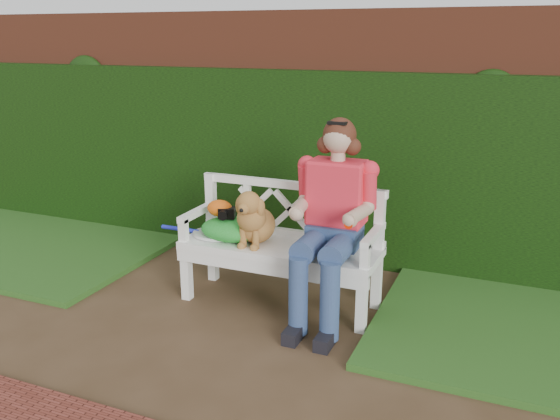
% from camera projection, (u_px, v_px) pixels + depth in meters
% --- Properties ---
extents(ground, '(60.00, 60.00, 0.00)m').
position_uv_depth(ground, '(199.00, 330.00, 4.15)').
color(ground, '#3F2C1A').
extents(brick_wall, '(10.00, 0.30, 2.20)m').
position_uv_depth(brick_wall, '(298.00, 134.00, 5.52)').
color(brick_wall, brown).
rests_on(brick_wall, ground).
extents(ivy_hedge, '(10.00, 0.18, 1.70)m').
position_uv_depth(ivy_hedge, '(289.00, 165.00, 5.40)').
color(ivy_hedge, '#173F0A').
rests_on(ivy_hedge, ground).
extents(grass_left, '(2.60, 2.00, 0.05)m').
position_uv_depth(grass_left, '(34.00, 243.00, 5.84)').
color(grass_left, black).
rests_on(grass_left, ground).
extents(garden_bench, '(1.63, 0.76, 0.48)m').
position_uv_depth(garden_bench, '(280.00, 274.00, 4.52)').
color(garden_bench, white).
rests_on(garden_bench, ground).
extents(seated_woman, '(0.65, 0.84, 1.45)m').
position_uv_depth(seated_woman, '(334.00, 221.00, 4.20)').
color(seated_woman, '#E44977').
rests_on(seated_woman, ground).
extents(dog, '(0.42, 0.47, 0.44)m').
position_uv_depth(dog, '(255.00, 216.00, 4.41)').
color(dog, brown).
rests_on(dog, garden_bench).
extents(tennis_racket, '(0.71, 0.30, 0.03)m').
position_uv_depth(tennis_racket, '(212.00, 234.00, 4.64)').
color(tennis_racket, white).
rests_on(tennis_racket, garden_bench).
extents(green_bag, '(0.50, 0.39, 0.17)m').
position_uv_depth(green_bag, '(232.00, 229.00, 4.55)').
color(green_bag, '#3A8830').
rests_on(green_bag, garden_bench).
extents(camera_item, '(0.14, 0.12, 0.08)m').
position_uv_depth(camera_item, '(227.00, 213.00, 4.52)').
color(camera_item, black).
rests_on(camera_item, green_bag).
extents(baseball_glove, '(0.25, 0.22, 0.13)m').
position_uv_depth(baseball_glove, '(220.00, 208.00, 4.55)').
color(baseball_glove, '#DC5810').
rests_on(baseball_glove, green_bag).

